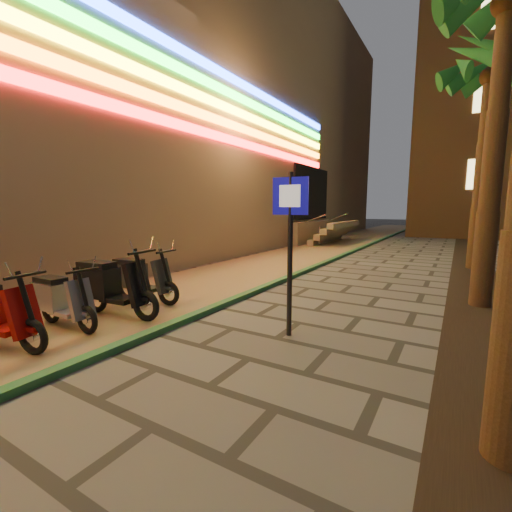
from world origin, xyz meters
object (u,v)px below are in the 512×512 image
Objects in this scene: pedestrian_sign at (290,232)px; scooter_8 at (109,286)px; scooter_9 at (139,278)px; scooter_7 at (60,299)px.

scooter_8 is (-3.32, -0.78, -1.07)m from pedestrian_sign.
pedestrian_sign is at bearing -8.34° from scooter_9.
pedestrian_sign is 3.57m from scooter_8.
scooter_8 reaches higher than scooter_7.
scooter_7 is at bearing -107.92° from scooter_8.
scooter_8 is at bearing -171.90° from pedestrian_sign.
scooter_7 is at bearing -91.98° from scooter_9.
scooter_9 is (-0.29, 0.93, -0.05)m from scooter_8.
scooter_9 is at bearing 101.17° from scooter_8.
scooter_7 is 0.84m from scooter_8.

